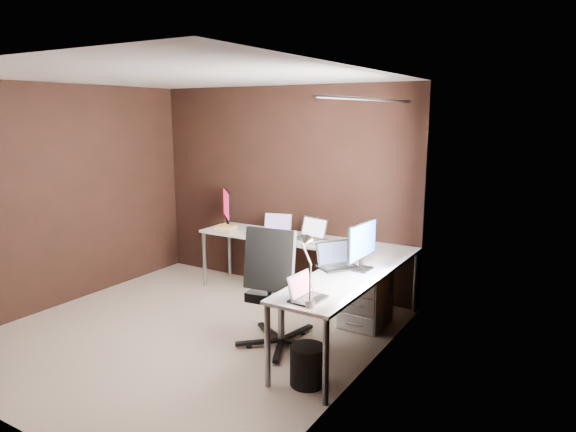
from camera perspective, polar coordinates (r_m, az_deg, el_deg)
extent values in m
cube|color=tan|center=(5.36, -11.16, -12.75)|extent=(3.60, 3.60, 0.00)
cube|color=white|center=(4.91, -12.31, 14.95)|extent=(3.60, 3.60, 0.00)
cube|color=black|center=(6.40, -0.72, 3.10)|extent=(3.60, 0.00, 2.50)
cube|color=black|center=(6.34, -23.76, 2.04)|extent=(0.00, 3.60, 2.50)
cube|color=black|center=(4.01, 7.57, -2.04)|extent=(0.00, 3.60, 2.50)
cube|color=white|center=(4.29, 9.38, 1.52)|extent=(0.00, 1.00, 1.30)
cube|color=orange|center=(3.70, 4.52, -3.11)|extent=(0.01, 0.35, 2.00)
cube|color=orange|center=(5.01, 12.01, 0.51)|extent=(0.01, 0.35, 2.00)
cylinder|color=slate|center=(4.24, 9.26, 12.68)|extent=(0.02, 1.90, 0.02)
cube|color=white|center=(6.01, 1.63, -2.65)|extent=(2.65, 0.60, 0.03)
cube|color=white|center=(4.60, 5.85, -7.15)|extent=(0.60, 1.65, 0.03)
cylinder|color=slate|center=(6.62, -9.27, -4.75)|extent=(0.05, 0.05, 0.70)
cylinder|color=slate|center=(7.01, -6.52, -3.76)|extent=(0.05, 0.05, 0.70)
cylinder|color=slate|center=(4.22, -2.29, -14.22)|extent=(0.05, 0.05, 0.70)
cylinder|color=slate|center=(3.99, 4.21, -15.87)|extent=(0.05, 0.05, 0.70)
cylinder|color=slate|center=(5.86, 13.98, -7.09)|extent=(0.05, 0.05, 0.70)
cube|color=white|center=(5.44, 8.64, -8.90)|extent=(0.42, 0.50, 0.60)
cube|color=black|center=(6.63, -6.87, -1.19)|extent=(0.28, 0.28, 0.01)
cube|color=black|center=(6.62, -6.71, -0.65)|extent=(0.06, 0.06, 0.11)
cube|color=black|center=(6.58, -6.76, 1.32)|extent=(0.40, 0.41, 0.35)
cube|color=red|center=(6.58, -6.89, 1.32)|extent=(0.37, 0.38, 0.32)
cube|color=black|center=(4.88, 8.34, -5.86)|extent=(0.14, 0.22, 0.01)
cube|color=black|center=(4.87, 8.15, -5.21)|extent=(0.03, 0.05, 0.10)
cube|color=black|center=(4.81, 8.22, -2.70)|extent=(0.05, 0.55, 0.34)
cube|color=#1535B2|center=(4.80, 8.38, -2.72)|extent=(0.03, 0.52, 0.31)
cube|color=white|center=(6.25, -1.36, -1.89)|extent=(0.39, 0.32, 0.02)
cube|color=white|center=(6.31, -1.12, -0.71)|extent=(0.34, 0.15, 0.21)
cube|color=#795A9E|center=(6.30, -1.14, -0.73)|extent=(0.30, 0.13, 0.18)
cube|color=silver|center=(5.94, 2.27, -2.60)|extent=(0.42, 0.34, 0.02)
cube|color=silver|center=(5.99, 2.92, -1.28)|extent=(0.38, 0.15, 0.23)
cube|color=white|center=(5.98, 2.89, -1.29)|extent=(0.33, 0.13, 0.20)
cube|color=black|center=(4.91, 5.60, -5.68)|extent=(0.41, 0.44, 0.02)
cube|color=black|center=(4.95, 5.06, -4.06)|extent=(0.26, 0.34, 0.23)
cube|color=#1A2136|center=(4.95, 5.10, -4.08)|extent=(0.22, 0.29, 0.19)
cube|color=black|center=(4.09, 2.27, -9.19)|extent=(0.23, 0.31, 0.02)
cube|color=black|center=(4.09, 1.34, -7.65)|extent=(0.08, 0.30, 0.19)
cube|color=#AF4D74|center=(4.09, 1.41, -7.66)|extent=(0.06, 0.27, 0.16)
cube|color=tan|center=(6.38, -6.97, -1.65)|extent=(0.26, 0.21, 0.02)
cube|color=gold|center=(6.38, -6.97, -1.45)|extent=(0.25, 0.20, 0.02)
cube|color=beige|center=(6.37, -6.98, -1.27)|extent=(0.27, 0.23, 0.02)
cube|color=gold|center=(6.37, -6.98, -1.13)|extent=(0.25, 0.22, 0.01)
ellipsoid|color=black|center=(6.38, -6.35, -1.62)|extent=(0.08, 0.05, 0.03)
ellipsoid|color=black|center=(5.64, 4.97, -3.32)|extent=(0.08, 0.06, 0.03)
cylinder|color=slate|center=(3.94, 2.45, -9.68)|extent=(0.07, 0.07, 0.05)
cylinder|color=slate|center=(3.88, 2.47, -7.30)|extent=(0.02, 0.02, 0.29)
cylinder|color=slate|center=(3.87, 2.06, -4.25)|extent=(0.02, 0.16, 0.22)
cone|color=slate|center=(3.93, 1.93, -2.89)|extent=(0.09, 0.12, 0.12)
cylinder|color=slate|center=(4.94, -0.76, -11.18)|extent=(0.07, 0.07, 0.42)
cube|color=black|center=(4.86, -0.77, -8.53)|extent=(0.57, 0.57, 0.09)
cube|color=black|center=(4.53, -2.08, -4.87)|extent=(0.48, 0.19, 0.56)
cylinder|color=black|center=(4.33, 2.18, -16.26)|extent=(0.33, 0.33, 0.33)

